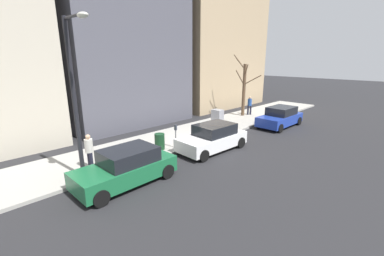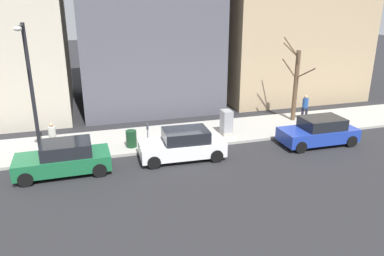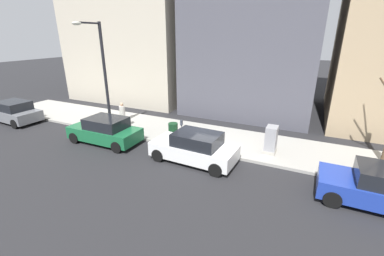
# 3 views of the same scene
# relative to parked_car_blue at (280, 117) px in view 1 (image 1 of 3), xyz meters

# --- Properties ---
(ground_plane) EXTENTS (120.00, 120.00, 0.00)m
(ground_plane) POSITION_rel_parked_car_blue_xyz_m (1.29, 7.31, -0.74)
(ground_plane) COLOR #232326
(sidewalk) EXTENTS (4.00, 36.00, 0.15)m
(sidewalk) POSITION_rel_parked_car_blue_xyz_m (3.29, 7.31, -0.66)
(sidewalk) COLOR #9E9B93
(sidewalk) RESTS_ON ground
(parked_car_blue) EXTENTS (1.95, 4.21, 1.52)m
(parked_car_blue) POSITION_rel_parked_car_blue_xyz_m (0.00, 0.00, 0.00)
(parked_car_blue) COLOR #1E389E
(parked_car_blue) RESTS_ON ground
(parked_car_white) EXTENTS (2.07, 4.27, 1.52)m
(parked_car_white) POSITION_rel_parked_car_blue_xyz_m (0.25, 7.67, 0.00)
(parked_car_white) COLOR white
(parked_car_white) RESTS_ON ground
(parked_car_green) EXTENTS (1.97, 4.22, 1.52)m
(parked_car_green) POSITION_rel_parked_car_blue_xyz_m (0.17, 13.33, 0.00)
(parked_car_green) COLOR #196038
(parked_car_green) RESTS_ON ground
(parking_meter) EXTENTS (0.14, 0.10, 1.35)m
(parking_meter) POSITION_rel_parked_car_blue_xyz_m (1.74, 9.17, 0.24)
(parking_meter) COLOR slate
(parking_meter) RESTS_ON sidewalk
(utility_box) EXTENTS (0.83, 0.61, 1.43)m
(utility_box) POSITION_rel_parked_car_blue_xyz_m (2.59, 4.42, 0.11)
(utility_box) COLOR #A8A399
(utility_box) RESTS_ON sidewalk
(streetlamp) EXTENTS (1.97, 0.32, 6.50)m
(streetlamp) POSITION_rel_parked_car_blue_xyz_m (1.58, 14.47, 3.28)
(streetlamp) COLOR black
(streetlamp) RESTS_ON sidewalk
(bare_tree) EXTENTS (2.20, 1.32, 5.27)m
(bare_tree) POSITION_rel_parked_car_blue_xyz_m (3.88, -0.72, 1.85)
(bare_tree) COLOR brown
(bare_tree) RESTS_ON sidewalk
(trash_bin) EXTENTS (0.56, 0.56, 0.90)m
(trash_bin) POSITION_rel_parked_car_blue_xyz_m (2.19, 9.98, -0.14)
(trash_bin) COLOR #14381E
(trash_bin) RESTS_ON sidewalk
(pedestrian_near_meter) EXTENTS (0.36, 0.36, 1.66)m
(pedestrian_near_meter) POSITION_rel_parked_car_blue_xyz_m (3.66, -1.44, 0.35)
(pedestrian_near_meter) COLOR #1E1E2D
(pedestrian_near_meter) RESTS_ON sidewalk
(pedestrian_midblock) EXTENTS (0.40, 0.36, 1.66)m
(pedestrian_midblock) POSITION_rel_parked_car_blue_xyz_m (2.39, 13.89, 0.35)
(pedestrian_midblock) COLOR #1E1E2D
(pedestrian_midblock) RESTS_ON sidewalk
(office_tower_left) EXTENTS (10.98, 10.98, 20.70)m
(office_tower_left) POSITION_rel_parked_car_blue_xyz_m (12.28, -3.72, 9.61)
(office_tower_left) COLOR tan
(office_tower_left) RESTS_ON ground
(office_block_center) EXTENTS (9.51, 9.51, 18.31)m
(office_block_center) POSITION_rel_parked_car_blue_xyz_m (11.55, 7.49, 8.42)
(office_block_center) COLOR #4C4C56
(office_block_center) RESTS_ON ground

